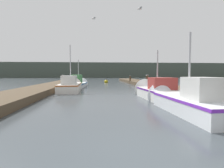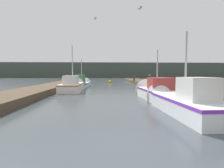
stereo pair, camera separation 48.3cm
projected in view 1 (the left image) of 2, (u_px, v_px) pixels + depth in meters
The scene contains 15 objects.
ground_plane at pixel (141, 158), 3.31m from camera, with size 200.00×200.00×0.00m.
dock_left at pixel (51, 86), 18.71m from camera, with size 2.82×40.00×0.44m.
dock_right at pixel (154, 86), 19.71m from camera, with size 2.82×40.00×0.44m.
distant_shore_ridge at pixel (99, 70), 70.66m from camera, with size 120.00×16.00×5.53m.
fishing_boat_0 at pixel (183, 100), 7.62m from camera, with size 1.78×5.49×3.72m.
fishing_boat_1 at pixel (155, 91), 11.58m from camera, with size 1.97×4.74×3.61m.
fishing_boat_2 at pixel (71, 86), 16.04m from camera, with size 1.84×5.74×4.59m.
fishing_boat_3 at pixel (79, 83), 21.02m from camera, with size 1.92×6.01×3.72m.
mooring_piling_0 at pixel (63, 81), 19.04m from camera, with size 0.33×0.33×1.43m.
mooring_piling_1 at pixel (147, 82), 17.77m from camera, with size 0.32×0.32×1.44m.
mooring_piling_2 at pixel (160, 85), 13.78m from camera, with size 0.35×0.35×1.29m.
mooring_piling_3 at pixel (130, 80), 26.91m from camera, with size 0.30×0.30×1.23m.
channel_buoy at pixel (106, 82), 29.66m from camera, with size 0.61×0.61×1.11m.
seagull_lead at pixel (94, 19), 13.56m from camera, with size 0.31×0.55×0.12m.
seagull_1 at pixel (140, 9), 11.65m from camera, with size 0.30×0.56×0.12m.
Camera 1 is at (-0.83, -3.16, 1.61)m, focal length 28.00 mm.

